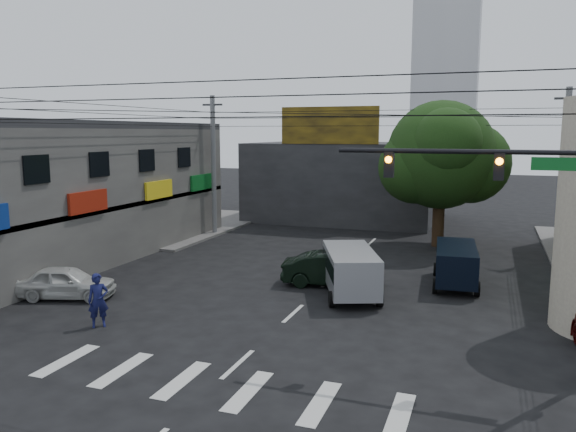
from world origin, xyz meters
The scene contains 15 objects.
ground centered at (0.00, 0.00, 0.00)m, with size 160.00×160.00×0.00m, color black.
sidewalk_far_left centered at (-18.00, 18.00, 0.07)m, with size 16.00×16.00×0.15m, color #514F4C.
building_left centered at (-18.00, 6.00, 3.50)m, with size 14.00×24.00×7.00m, color #484643.
building_far centered at (-4.00, 26.00, 3.00)m, with size 14.00×10.00×6.00m, color #232326.
billboard centered at (-4.00, 21.10, 7.30)m, with size 7.00×0.30×2.60m, color olive.
tower_distant centered at (0.00, 70.00, 22.00)m, with size 9.00×9.00×44.00m, color silver.
street_tree centered at (4.00, 17.00, 5.47)m, with size 6.40×6.40×8.70m.
traffic_gantry centered at (7.82, -1.00, 4.83)m, with size 7.10×0.35×7.20m.
utility_pole_far_left centered at (-10.50, 16.00, 4.60)m, with size 0.32×0.32×9.20m, color #59595B.
utility_pole_far_right centered at (10.50, 16.00, 4.60)m, with size 0.32×0.32×9.20m, color #59595B.
dark_sedan centered at (0.34, 6.33, 0.74)m, with size 4.69×2.37×1.48m, color black.
white_compact centered at (-9.54, 0.72, 0.68)m, with size 4.28×2.76×1.36m, color beige.
silver_minivan centered at (1.47, 5.06, 0.98)m, with size 3.44×4.92×1.95m, color #96979D, non-canonical shape.
navy_van centered at (5.54, 8.24, 0.90)m, with size 2.06×4.60×1.79m, color black, non-canonical shape.
traffic_officer centered at (-6.00, -1.69, 0.96)m, with size 0.83×0.82×1.93m, color #131542.
Camera 1 is at (6.77, -17.39, 6.84)m, focal length 35.00 mm.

